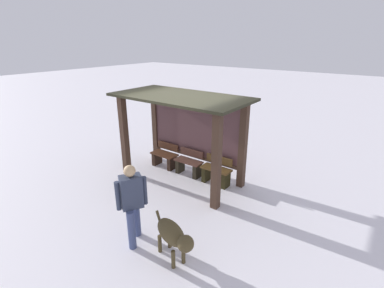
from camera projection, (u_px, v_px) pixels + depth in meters
The scene contains 7 objects.
ground_plane at pixel (181, 179), 7.78m from camera, with size 60.00×60.00×0.00m, color white.
bus_shelter at pixel (186, 120), 7.37m from camera, with size 3.52×1.78×2.33m.
bench_left_inside at pixel (165, 157), 8.45m from camera, with size 0.81×0.40×0.71m.
bench_center_inside at pixel (189, 165), 7.94m from camera, with size 0.81×0.35×0.72m.
bench_right_inside at pixel (216, 172), 7.42m from camera, with size 0.81×0.34×0.75m.
person_walking at pixel (132, 199), 5.07m from camera, with size 0.42×0.54×1.60m.
dog at pixel (173, 235), 4.75m from camera, with size 1.07×0.56×0.75m.
Camera 1 is at (4.37, -5.40, 3.65)m, focal length 26.16 mm.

